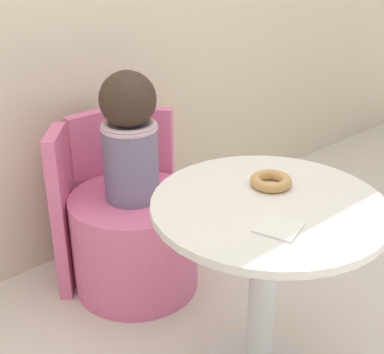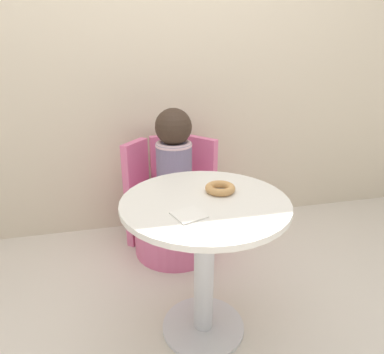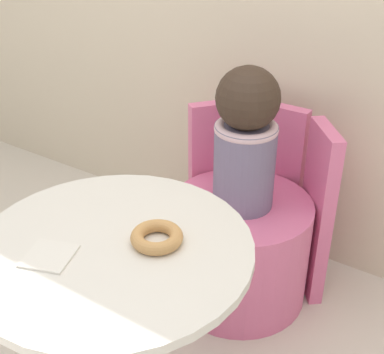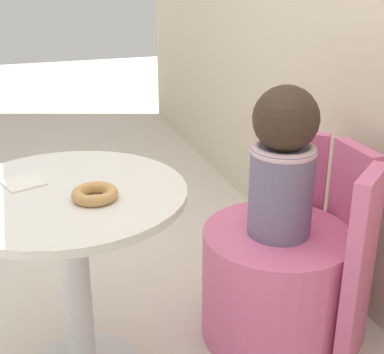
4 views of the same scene
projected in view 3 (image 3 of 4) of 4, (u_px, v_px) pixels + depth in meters
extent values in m
cylinder|color=silver|center=(122.00, 344.00, 1.47)|extent=(0.09, 0.09, 0.63)
cylinder|color=silver|center=(113.00, 249.00, 1.31)|extent=(0.69, 0.69, 0.02)
cylinder|color=#DB6693|center=(240.00, 249.00, 2.03)|extent=(0.52, 0.52, 0.42)
cube|color=#DB6693|center=(275.00, 186.00, 2.17)|extent=(0.22, 0.05, 0.70)
cube|color=#DB6693|center=(316.00, 214.00, 1.99)|extent=(0.18, 0.20, 0.70)
cube|color=#DB6693|center=(216.00, 181.00, 2.20)|extent=(0.18, 0.20, 0.70)
cylinder|color=slate|center=(244.00, 166.00, 1.85)|extent=(0.21, 0.21, 0.31)
torus|color=beige|center=(246.00, 128.00, 1.78)|extent=(0.22, 0.22, 0.04)
sphere|color=#38281E|center=(248.00, 98.00, 1.73)|extent=(0.21, 0.21, 0.21)
torus|color=tan|center=(157.00, 237.00, 1.30)|extent=(0.13, 0.13, 0.03)
cube|color=silver|center=(49.00, 256.00, 1.26)|extent=(0.14, 0.14, 0.01)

